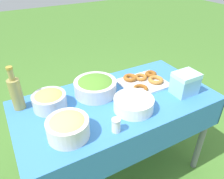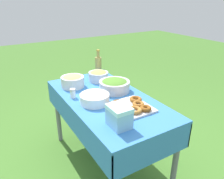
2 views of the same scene
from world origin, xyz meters
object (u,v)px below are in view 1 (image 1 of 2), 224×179
fruit_bowl (49,100)px  cooler_box (185,83)px  salad_bowl (95,86)px  plate_stack (134,104)px  donut_platter (144,81)px  pasta_bowl (68,126)px  olive_oil_bottle (16,93)px

fruit_bowl → cooler_box: size_ratio=1.27×
salad_bowl → cooler_box: bearing=-28.5°
fruit_bowl → plate_stack: bearing=-31.2°
donut_platter → cooler_box: 0.31m
pasta_bowl → cooler_box: size_ratio=1.37×
pasta_bowl → donut_platter: bearing=20.2°
donut_platter → salad_bowl: bearing=171.9°
fruit_bowl → cooler_box: 0.95m
donut_platter → cooler_box: size_ratio=2.00×
pasta_bowl → plate_stack: bearing=3.4°
pasta_bowl → olive_oil_bottle: size_ratio=0.78×
pasta_bowl → olive_oil_bottle: 0.45m
pasta_bowl → cooler_box: bearing=0.6°
pasta_bowl → fruit_bowl: 0.31m
fruit_bowl → olive_oil_bottle: bearing=152.3°
pasta_bowl → olive_oil_bottle: olive_oil_bottle is taller
salad_bowl → fruit_bowl: (-0.34, -0.00, -0.00)m
olive_oil_bottle → fruit_bowl: 0.21m
donut_platter → pasta_bowl: bearing=-159.8°
plate_stack → cooler_box: bearing=-2.4°
cooler_box → salad_bowl: bearing=151.5°
donut_platter → olive_oil_bottle: 0.92m
salad_bowl → plate_stack: bearing=-64.7°
salad_bowl → pasta_bowl: bearing=-135.1°
salad_bowl → pasta_bowl: size_ratio=1.28×
olive_oil_bottle → fruit_bowl: bearing=-27.7°
salad_bowl → plate_stack: 0.32m
salad_bowl → donut_platter: (0.39, -0.06, -0.04)m
plate_stack → olive_oil_bottle: olive_oil_bottle is taller
donut_platter → cooler_box: cooler_box is taller
donut_platter → olive_oil_bottle: bearing=170.9°
pasta_bowl → salad_bowl: bearing=44.9°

